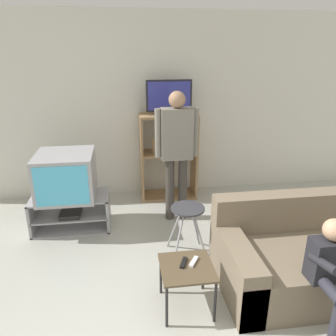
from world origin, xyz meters
TOP-DOWN VIEW (x-y plane):
  - wall_back at (0.00, 3.25)m, footprint 6.40×0.06m
  - tv_stand at (-1.06, 2.24)m, footprint 0.93×0.48m
  - television_main at (-1.08, 2.24)m, footprint 0.66×0.66m
  - media_shelf at (0.25, 2.99)m, footprint 0.81×0.39m
  - television_flat at (0.26, 2.97)m, footprint 0.63×0.20m
  - folding_stool at (0.24, 1.46)m, footprint 0.39×0.41m
  - snack_table at (0.08, 0.73)m, footprint 0.44×0.44m
  - remote_control_black at (0.06, 0.77)m, footprint 0.09×0.15m
  - remote_control_white at (0.15, 0.77)m, footprint 0.11×0.14m
  - couch at (1.31, 0.89)m, footprint 1.74×0.93m
  - person_standing_adult at (0.26, 2.30)m, footprint 0.53×0.20m
  - person_seated_child at (1.13, 0.35)m, footprint 0.33×0.43m

SIDE VIEW (x-z plane):
  - tv_stand at x=-1.06m, z-range 0.00..0.42m
  - couch at x=1.31m, z-range -0.12..0.66m
  - snack_table at x=0.08m, z-range 0.15..0.57m
  - remote_control_black at x=0.06m, z-range 0.41..0.43m
  - remote_control_white at x=0.15m, z-range 0.41..0.43m
  - folding_stool at x=0.24m, z-range 0.18..0.76m
  - person_seated_child at x=1.13m, z-range 0.09..1.02m
  - media_shelf at x=0.25m, z-range 0.01..1.26m
  - television_main at x=-1.08m, z-range 0.42..0.96m
  - person_standing_adult at x=0.26m, z-range 0.18..1.82m
  - wall_back at x=0.00m, z-range 0.00..2.60m
  - television_flat at x=0.26m, z-range 1.23..1.70m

